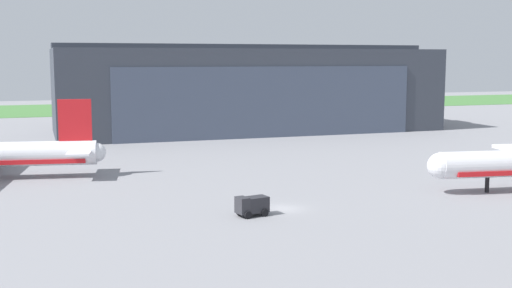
{
  "coord_description": "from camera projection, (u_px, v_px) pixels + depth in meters",
  "views": [
    {
      "loc": [
        -27.32,
        -70.0,
        17.63
      ],
      "look_at": [
        1.48,
        14.51,
        5.87
      ],
      "focal_mm": 45.54,
      "sensor_mm": 36.0,
      "label": 1
    }
  ],
  "objects": [
    {
      "name": "maintenance_hangar",
      "position": [
        248.0,
        90.0,
        159.57
      ],
      "size": [
        91.74,
        32.15,
        21.08
      ],
      "color": "#383D47",
      "rests_on": "ground_plane"
    },
    {
      "name": "fuel_bowser",
      "position": [
        252.0,
        205.0,
        73.07
      ],
      "size": [
        3.91,
        2.77,
        2.29
      ],
      "color": "#2D2D33",
      "rests_on": "ground_plane"
    },
    {
      "name": "grass_field_strip",
      "position": [
        116.0,
        108.0,
        231.3
      ],
      "size": [
        440.0,
        56.0,
        0.08
      ],
      "primitive_type": "cube",
      "color": "#467D3C",
      "rests_on": "ground_plane"
    },
    {
      "name": "ground_plane",
      "position": [
        284.0,
        209.0,
        76.74
      ],
      "size": [
        440.0,
        440.0,
        0.0
      ],
      "primitive_type": "plane",
      "color": "gray"
    }
  ]
}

